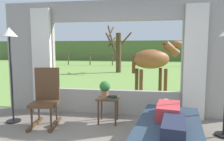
{
  "coord_description": "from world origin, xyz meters",
  "views": [
    {
      "loc": [
        0.62,
        -2.32,
        1.5
      ],
      "look_at": [
        0.0,
        1.8,
        1.05
      ],
      "focal_mm": 32.82,
      "sensor_mm": 36.0,
      "label": 1
    }
  ],
  "objects": [
    {
      "name": "back_wall_with_window",
      "position": [
        0.0,
        2.26,
        1.25
      ],
      "size": [
        5.2,
        0.12,
        2.55
      ],
      "color": "#9E998E",
      "rests_on": "ground_plane"
    },
    {
      "name": "horse",
      "position": [
        0.96,
        4.19,
        1.16
      ],
      "size": [
        1.77,
        1.12,
        1.73
      ],
      "rotation": [
        0.0,
        0.0,
        -1.12
      ],
      "color": "brown",
      "rests_on": "outdoor_pasture_lawn"
    },
    {
      "name": "curtain_panel_left",
      "position": [
        -1.69,
        2.12,
        1.2
      ],
      "size": [
        0.44,
        0.1,
        2.4
      ],
      "primitive_type": "cube",
      "color": "silver",
      "rests_on": "ground_plane"
    },
    {
      "name": "recliner_sofa",
      "position": [
        1.03,
        0.73,
        0.22
      ],
      "size": [
        1.18,
        1.83,
        0.42
      ],
      "rotation": [
        0.0,
        0.0,
        -0.17
      ],
      "color": "black",
      "rests_on": "ground_plane"
    },
    {
      "name": "potted_plant",
      "position": [
        -0.13,
        1.72,
        0.7
      ],
      "size": [
        0.22,
        0.22,
        0.32
      ],
      "color": "#9E6042",
      "rests_on": "side_table"
    },
    {
      "name": "book_stack",
      "position": [
        0.04,
        1.6,
        0.54
      ],
      "size": [
        0.2,
        0.14,
        0.05
      ],
      "color": "#337247",
      "rests_on": "side_table"
    },
    {
      "name": "rocking_chair",
      "position": [
        -1.26,
        1.39,
        0.55
      ],
      "size": [
        0.54,
        0.73,
        1.12
      ],
      "rotation": [
        0.0,
        0.0,
        0.13
      ],
      "color": "#4C331E",
      "rests_on": "ground_plane"
    },
    {
      "name": "floor_lamp_left",
      "position": [
        -1.99,
        1.4,
        1.54
      ],
      "size": [
        0.32,
        0.32,
        1.91
      ],
      "color": "black",
      "rests_on": "ground_plane"
    },
    {
      "name": "curtain_panel_right",
      "position": [
        1.69,
        2.12,
        1.2
      ],
      "size": [
        0.44,
        0.1,
        2.4
      ],
      "primitive_type": "cube",
      "color": "silver",
      "rests_on": "ground_plane"
    },
    {
      "name": "distant_hill_ridge",
      "position": [
        0.0,
        23.0,
        1.2
      ],
      "size": [
        36.0,
        2.0,
        2.4
      ],
      "primitive_type": "cube",
      "color": "#566F39",
      "rests_on": "ground_plane"
    },
    {
      "name": "outdoor_pasture_lawn",
      "position": [
        0.0,
        13.16,
        0.01
      ],
      "size": [
        36.0,
        21.68,
        0.02
      ],
      "primitive_type": "cube",
      "color": "#759E47",
      "rests_on": "ground_plane"
    },
    {
      "name": "pasture_fence_line",
      "position": [
        0.0,
        15.23,
        0.74
      ],
      "size": [
        16.1,
        0.1,
        1.1
      ],
      "color": "brown",
      "rests_on": "outdoor_pasture_lawn"
    },
    {
      "name": "reclining_person",
      "position": [
        1.03,
        0.68,
        0.52
      ],
      "size": [
        0.44,
        1.43,
        0.22
      ],
      "rotation": [
        0.0,
        0.0,
        -0.17
      ],
      "color": "#B23338",
      "rests_on": "recliner_sofa"
    },
    {
      "name": "side_table",
      "position": [
        -0.05,
        1.66,
        0.43
      ],
      "size": [
        0.44,
        0.44,
        0.52
      ],
      "color": "#4C331E",
      "rests_on": "ground_plane"
    },
    {
      "name": "pasture_tree",
      "position": [
        -0.92,
        10.17,
        1.39
      ],
      "size": [
        1.66,
        1.67,
        2.88
      ],
      "color": "#4C3823",
      "rests_on": "outdoor_pasture_lawn"
    }
  ]
}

